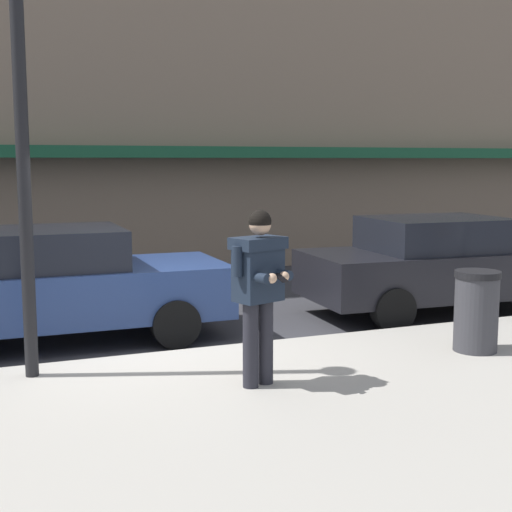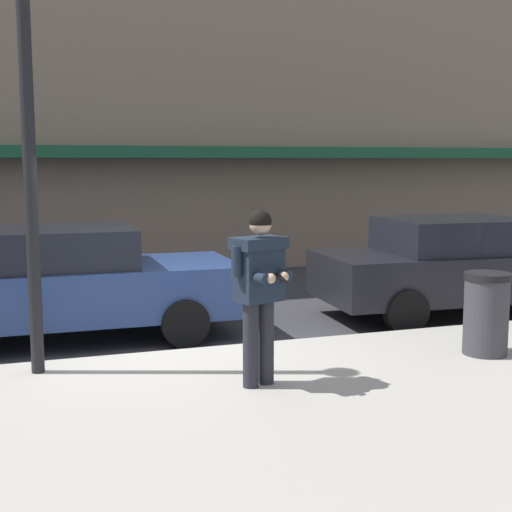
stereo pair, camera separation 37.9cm
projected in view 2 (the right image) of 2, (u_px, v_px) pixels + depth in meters
The scene contains 8 objects.
ground_plane at pixel (158, 357), 8.85m from camera, with size 80.00×80.00×0.00m, color #333338.
sidewalk at pixel (327, 422), 6.48m from camera, with size 32.00×5.30×0.14m, color #A8A399.
curb_paint_line at pixel (234, 349), 9.21m from camera, with size 28.00×0.12×0.01m, color silver.
parked_sedan_mid at pixel (67, 283), 9.63m from camera, with size 4.52×1.97×1.54m.
parked_sedan_far at pixel (459, 266), 11.17m from camera, with size 4.58×2.08×1.54m.
man_texting_on_phone at pixel (259, 279), 7.17m from camera, with size 0.62×0.65×1.81m.
street_lamp_post at pixel (26, 91), 7.36m from camera, with size 0.36×0.36×4.88m.
trash_bin at pixel (486, 313), 8.43m from camera, with size 0.55×0.55×0.98m.
Camera 2 is at (-1.59, -8.54, 2.44)m, focal length 50.00 mm.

